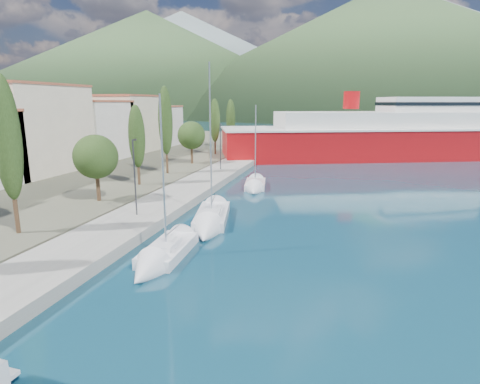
# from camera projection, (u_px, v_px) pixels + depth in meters

# --- Properties ---
(ground) EXTENTS (1400.00, 1400.00, 0.00)m
(ground) POSITION_uv_depth(u_px,v_px,m) (321.00, 133.00, 129.17)
(ground) COLOR #113B4E
(quay) EXTENTS (5.00, 88.00, 0.80)m
(quay) POSITION_uv_depth(u_px,v_px,m) (186.00, 192.00, 42.38)
(quay) COLOR gray
(quay) RESTS_ON ground
(hills_far) EXTENTS (1480.00, 900.00, 180.00)m
(hills_far) POSITION_uv_depth(u_px,v_px,m) (446.00, 52.00, 550.28)
(hills_far) COLOR slate
(hills_far) RESTS_ON ground
(hills_near) EXTENTS (1010.00, 520.00, 115.00)m
(hills_near) POSITION_uv_depth(u_px,v_px,m) (460.00, 54.00, 333.45)
(hills_near) COLOR #39562F
(hills_near) RESTS_ON ground
(town_buildings) EXTENTS (9.20, 69.20, 11.30)m
(town_buildings) POSITION_uv_depth(u_px,v_px,m) (63.00, 132.00, 57.12)
(town_buildings) COLOR beige
(town_buildings) RESTS_ON land_strip
(tree_row) EXTENTS (4.10, 64.92, 10.98)m
(tree_row) POSITION_uv_depth(u_px,v_px,m) (156.00, 135.00, 47.99)
(tree_row) COLOR #47301E
(tree_row) RESTS_ON land_strip
(lamp_posts) EXTENTS (0.15, 45.79, 6.06)m
(lamp_posts) POSITION_uv_depth(u_px,v_px,m) (137.00, 174.00, 32.01)
(lamp_posts) COLOR #2D2D33
(lamp_posts) RESTS_ON quay
(sailboat_near) EXTENTS (2.65, 7.81, 11.07)m
(sailboat_near) POSITION_uv_depth(u_px,v_px,m) (157.00, 261.00, 24.15)
(sailboat_near) COLOR silver
(sailboat_near) RESTS_ON ground
(sailboat_mid) EXTENTS (4.42, 9.81, 13.67)m
(sailboat_mid) POSITION_uv_depth(u_px,v_px,m) (209.00, 224.00, 31.35)
(sailboat_mid) COLOR silver
(sailboat_mid) RESTS_ON ground
(sailboat_far) EXTENTS (3.35, 7.25, 10.26)m
(sailboat_far) POSITION_uv_depth(u_px,v_px,m) (255.00, 188.00, 44.98)
(sailboat_far) COLOR silver
(sailboat_far) RESTS_ON ground
(ferry) EXTENTS (61.73, 33.24, 12.12)m
(ferry) POSITION_uv_depth(u_px,v_px,m) (396.00, 137.00, 71.02)
(ferry) COLOR #AC0B0F
(ferry) RESTS_ON ground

